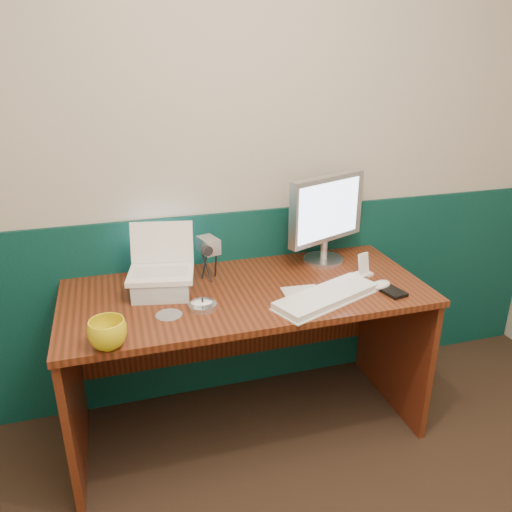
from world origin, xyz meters
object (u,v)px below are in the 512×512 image
object	(u,v)px
monitor	(325,218)
keyboard	(327,297)
camcorder	(209,261)
desk	(247,361)
mug	(108,334)
laptop	(159,252)

from	to	relation	value
monitor	keyboard	world-z (taller)	monitor
camcorder	keyboard	bearing A→B (deg)	-55.74
desk	monitor	xyz separation A→B (m)	(0.46, 0.21, 0.60)
monitor	camcorder	world-z (taller)	monitor
desk	mug	world-z (taller)	mug
laptop	keyboard	bearing A→B (deg)	-9.92
monitor	mug	distance (m)	1.19
monitor	camcorder	bearing A→B (deg)	162.14
keyboard	mug	size ratio (longest dim) A/B	3.54
desk	monitor	distance (m)	0.78
desk	mug	xyz separation A→B (m)	(-0.59, -0.31, 0.43)
desk	laptop	size ratio (longest dim) A/B	5.81
laptop	monitor	bearing A→B (deg)	21.20
keyboard	mug	distance (m)	0.90
monitor	keyboard	distance (m)	0.48
camcorder	laptop	bearing A→B (deg)	-173.71
monitor	mug	world-z (taller)	monitor
mug	camcorder	bearing A→B (deg)	45.57
monitor	keyboard	bearing A→B (deg)	-134.11
desk	camcorder	world-z (taller)	camcorder
desk	laptop	distance (m)	0.68
desk	laptop	bearing A→B (deg)	169.85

